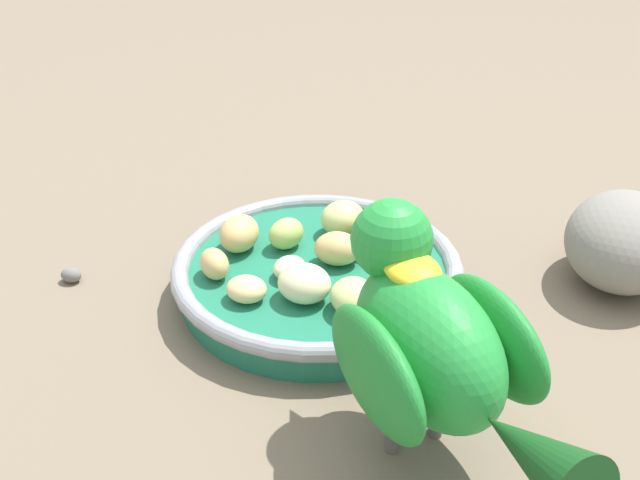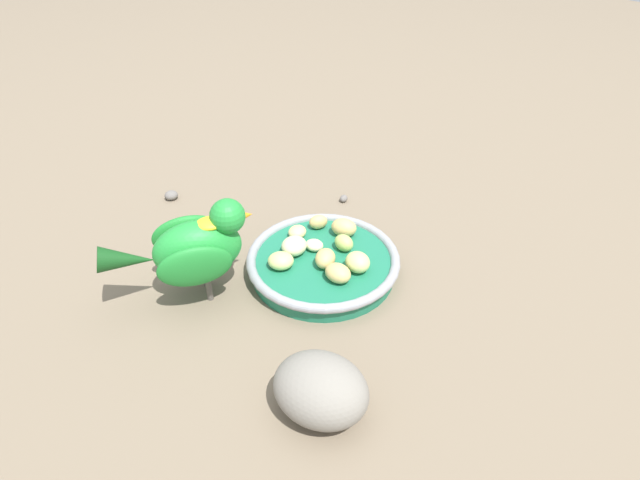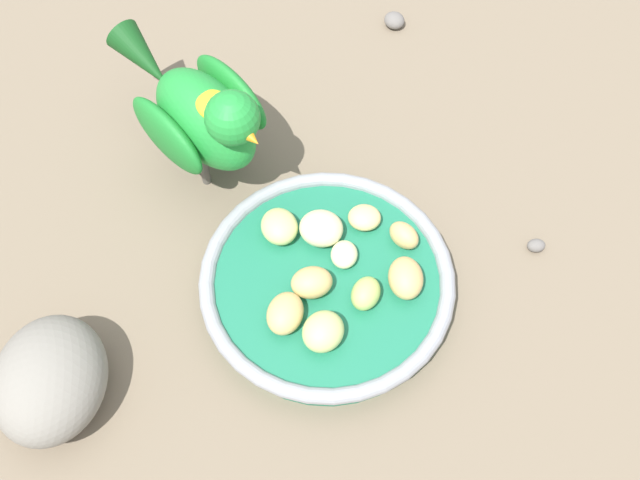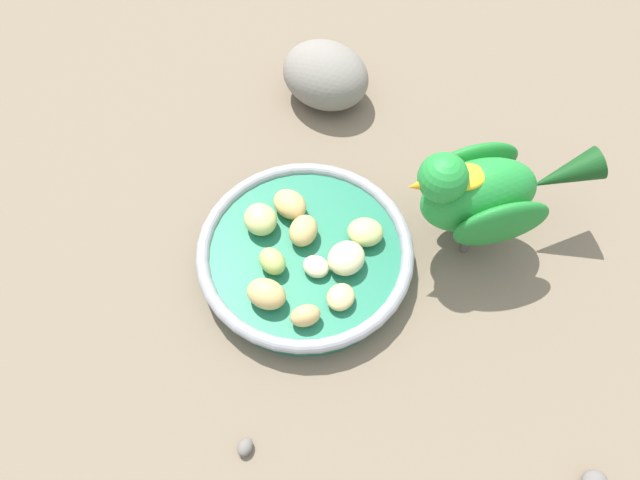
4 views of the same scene
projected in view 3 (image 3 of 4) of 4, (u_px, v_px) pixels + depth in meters
name	position (u px, v px, depth m)	size (l,w,h in m)	color
ground_plane	(324.00, 273.00, 0.69)	(4.00, 4.00, 0.00)	#756651
feeding_bowl	(327.00, 284.00, 0.67)	(0.22, 0.22, 0.03)	#1E7251
apple_piece_0	(285.00, 313.00, 0.63)	(0.04, 0.03, 0.02)	tan
apple_piece_1	(321.00, 228.00, 0.67)	(0.04, 0.04, 0.03)	beige
apple_piece_2	(366.00, 293.00, 0.64)	(0.03, 0.02, 0.02)	#B2CC66
apple_piece_3	(307.00, 281.00, 0.65)	(0.04, 0.03, 0.03)	tan
apple_piece_4	(364.00, 218.00, 0.68)	(0.03, 0.03, 0.02)	#E5C67F
apple_piece_5	(404.00, 282.00, 0.65)	(0.04, 0.03, 0.03)	tan
apple_piece_6	(344.00, 254.00, 0.67)	(0.03, 0.02, 0.02)	beige
apple_piece_7	(404.00, 235.00, 0.67)	(0.03, 0.02, 0.02)	tan
apple_piece_8	(323.00, 331.00, 0.62)	(0.04, 0.03, 0.03)	#C6D17A
apple_piece_9	(279.00, 227.00, 0.67)	(0.04, 0.03, 0.02)	#C6D17A
parrot	(202.00, 113.00, 0.68)	(0.19, 0.13, 0.14)	#59544C
rock_large	(50.00, 380.00, 0.61)	(0.11, 0.09, 0.07)	gray
pebble_0	(394.00, 20.00, 0.84)	(0.02, 0.02, 0.02)	slate
pebble_1	(536.00, 245.00, 0.70)	(0.02, 0.01, 0.01)	slate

